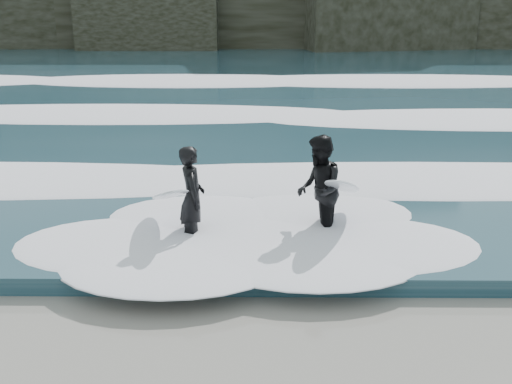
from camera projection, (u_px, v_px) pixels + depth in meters
sea at (259, 73)px, 34.38m from camera, size 90.00×52.00×0.30m
foam_near at (256, 167)px, 15.24m from camera, size 60.00×3.20×0.20m
foam_mid at (258, 112)px, 21.90m from camera, size 60.00×4.00×0.24m
foam_far at (259, 77)px, 30.47m from camera, size 60.00×4.80×0.30m
surfer_left at (189, 197)px, 11.28m from camera, size 1.27×1.90×1.86m
surfer_right at (321, 190)px, 11.46m from camera, size 1.35×2.12×1.99m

